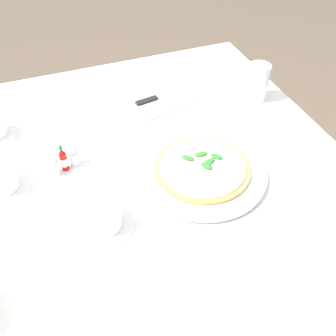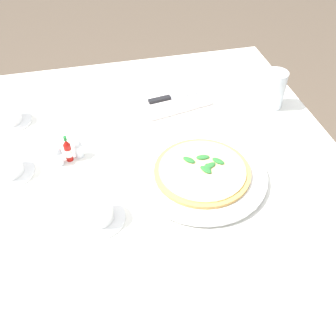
{
  "view_description": "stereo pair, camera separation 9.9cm",
  "coord_description": "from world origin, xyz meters",
  "px_view_note": "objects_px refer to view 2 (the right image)",
  "views": [
    {
      "loc": [
        -0.18,
        -0.73,
        1.48
      ],
      "look_at": [
        0.08,
        -0.04,
        0.75
      ],
      "focal_mm": 41.41,
      "sensor_mm": 36.0,
      "label": 1
    },
    {
      "loc": [
        -0.08,
        -0.76,
        1.48
      ],
      "look_at": [
        0.08,
        -0.04,
        0.75
      ],
      "focal_mm": 41.41,
      "sensor_mm": 36.0,
      "label": 2
    }
  ],
  "objects_px": {
    "water_glass_far_right": "(273,91)",
    "salt_shaker": "(79,149)",
    "hot_sauce_bottle": "(68,150)",
    "pizza": "(202,171)",
    "coffee_cup_right_edge": "(7,165)",
    "napkin_folded": "(173,100)",
    "coffee_cup_left_edge": "(97,211)",
    "coffee_cup_far_left": "(8,114)",
    "dinner_knife": "(174,96)",
    "pepper_shaker": "(58,157)",
    "pizza_plate": "(202,174)"
  },
  "relations": [
    {
      "from": "coffee_cup_far_left",
      "to": "coffee_cup_left_edge",
      "type": "xyz_separation_m",
      "value": [
        0.23,
        -0.45,
        0.0
      ]
    },
    {
      "from": "pizza_plate",
      "to": "coffee_cup_left_edge",
      "type": "bearing_deg",
      "value": -164.61
    },
    {
      "from": "coffee_cup_far_left",
      "to": "coffee_cup_left_edge",
      "type": "relative_size",
      "value": 1.0
    },
    {
      "from": "pizza",
      "to": "pepper_shaker",
      "type": "height_order",
      "value": "pepper_shaker"
    },
    {
      "from": "coffee_cup_right_edge",
      "to": "napkin_folded",
      "type": "relative_size",
      "value": 0.54
    },
    {
      "from": "pizza_plate",
      "to": "salt_shaker",
      "type": "bearing_deg",
      "value": 152.6
    },
    {
      "from": "coffee_cup_right_edge",
      "to": "dinner_knife",
      "type": "height_order",
      "value": "coffee_cup_right_edge"
    },
    {
      "from": "pizza",
      "to": "napkin_folded",
      "type": "bearing_deg",
      "value": 88.86
    },
    {
      "from": "coffee_cup_far_left",
      "to": "dinner_knife",
      "type": "bearing_deg",
      "value": -1.53
    },
    {
      "from": "dinner_knife",
      "to": "pepper_shaker",
      "type": "bearing_deg",
      "value": -159.32
    },
    {
      "from": "coffee_cup_far_left",
      "to": "napkin_folded",
      "type": "bearing_deg",
      "value": -1.58
    },
    {
      "from": "pizza_plate",
      "to": "hot_sauce_bottle",
      "type": "distance_m",
      "value": 0.37
    },
    {
      "from": "dinner_knife",
      "to": "salt_shaker",
      "type": "relative_size",
      "value": 3.48
    },
    {
      "from": "pizza_plate",
      "to": "salt_shaker",
      "type": "height_order",
      "value": "salt_shaker"
    },
    {
      "from": "pizza_plate",
      "to": "pizza",
      "type": "relative_size",
      "value": 1.35
    },
    {
      "from": "coffee_cup_right_edge",
      "to": "napkin_folded",
      "type": "height_order",
      "value": "coffee_cup_right_edge"
    },
    {
      "from": "pizza",
      "to": "coffee_cup_left_edge",
      "type": "relative_size",
      "value": 1.97
    },
    {
      "from": "dinner_knife",
      "to": "salt_shaker",
      "type": "xyz_separation_m",
      "value": [
        -0.32,
        -0.19,
        0.0
      ]
    },
    {
      "from": "coffee_cup_left_edge",
      "to": "water_glass_far_right",
      "type": "relative_size",
      "value": 1.07
    },
    {
      "from": "hot_sauce_bottle",
      "to": "pepper_shaker",
      "type": "relative_size",
      "value": 1.48
    },
    {
      "from": "pizza",
      "to": "coffee_cup_far_left",
      "type": "bearing_deg",
      "value": 144.19
    },
    {
      "from": "pizza",
      "to": "hot_sauce_bottle",
      "type": "bearing_deg",
      "value": 156.03
    },
    {
      "from": "coffee_cup_right_edge",
      "to": "hot_sauce_bottle",
      "type": "height_order",
      "value": "hot_sauce_bottle"
    },
    {
      "from": "coffee_cup_left_edge",
      "to": "napkin_folded",
      "type": "xyz_separation_m",
      "value": [
        0.29,
        0.43,
        -0.02
      ]
    },
    {
      "from": "coffee_cup_far_left",
      "to": "napkin_folded",
      "type": "distance_m",
      "value": 0.52
    },
    {
      "from": "napkin_folded",
      "to": "dinner_knife",
      "type": "xyz_separation_m",
      "value": [
        0.0,
        0.0,
        0.01
      ]
    },
    {
      "from": "coffee_cup_far_left",
      "to": "dinner_knife",
      "type": "relative_size",
      "value": 0.66
    },
    {
      "from": "pizza",
      "to": "coffee_cup_left_edge",
      "type": "xyz_separation_m",
      "value": [
        -0.28,
        -0.08,
        0.01
      ]
    },
    {
      "from": "water_glass_far_right",
      "to": "dinner_knife",
      "type": "relative_size",
      "value": 0.62
    },
    {
      "from": "pizza",
      "to": "coffee_cup_far_left",
      "type": "distance_m",
      "value": 0.63
    },
    {
      "from": "water_glass_far_right",
      "to": "salt_shaker",
      "type": "distance_m",
      "value": 0.64
    },
    {
      "from": "coffee_cup_far_left",
      "to": "hot_sauce_bottle",
      "type": "bearing_deg",
      "value": -51.73
    },
    {
      "from": "pizza_plate",
      "to": "pepper_shaker",
      "type": "relative_size",
      "value": 6.12
    },
    {
      "from": "coffee_cup_left_edge",
      "to": "water_glass_far_right",
      "type": "xyz_separation_m",
      "value": [
        0.6,
        0.35,
        0.02
      ]
    },
    {
      "from": "hot_sauce_bottle",
      "to": "pizza",
      "type": "bearing_deg",
      "value": -23.97
    },
    {
      "from": "pizza",
      "to": "hot_sauce_bottle",
      "type": "xyz_separation_m",
      "value": [
        -0.34,
        0.15,
        0.01
      ]
    },
    {
      "from": "coffee_cup_left_edge",
      "to": "salt_shaker",
      "type": "relative_size",
      "value": 2.31
    },
    {
      "from": "coffee_cup_right_edge",
      "to": "dinner_knife",
      "type": "xyz_separation_m",
      "value": [
        0.51,
        0.22,
        -0.01
      ]
    },
    {
      "from": "pizza",
      "to": "dinner_knife",
      "type": "relative_size",
      "value": 1.31
    },
    {
      "from": "coffee_cup_left_edge",
      "to": "dinner_knife",
      "type": "xyz_separation_m",
      "value": [
        0.29,
        0.43,
        -0.01
      ]
    },
    {
      "from": "coffee_cup_left_edge",
      "to": "napkin_folded",
      "type": "distance_m",
      "value": 0.52
    },
    {
      "from": "pepper_shaker",
      "to": "dinner_knife",
      "type": "bearing_deg",
      "value": 29.6
    },
    {
      "from": "coffee_cup_right_edge",
      "to": "salt_shaker",
      "type": "distance_m",
      "value": 0.19
    },
    {
      "from": "pizza_plate",
      "to": "pizza",
      "type": "bearing_deg",
      "value": 49.4
    },
    {
      "from": "pizza_plate",
      "to": "coffee_cup_right_edge",
      "type": "relative_size",
      "value": 2.65
    },
    {
      "from": "pizza",
      "to": "water_glass_far_right",
      "type": "relative_size",
      "value": 2.1
    },
    {
      "from": "pizza",
      "to": "dinner_knife",
      "type": "bearing_deg",
      "value": 88.41
    },
    {
      "from": "coffee_cup_left_edge",
      "to": "hot_sauce_bottle",
      "type": "distance_m",
      "value": 0.24
    },
    {
      "from": "water_glass_far_right",
      "to": "pepper_shaker",
      "type": "distance_m",
      "value": 0.7
    },
    {
      "from": "pizza_plate",
      "to": "coffee_cup_far_left",
      "type": "bearing_deg",
      "value": 144.14
    }
  ]
}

